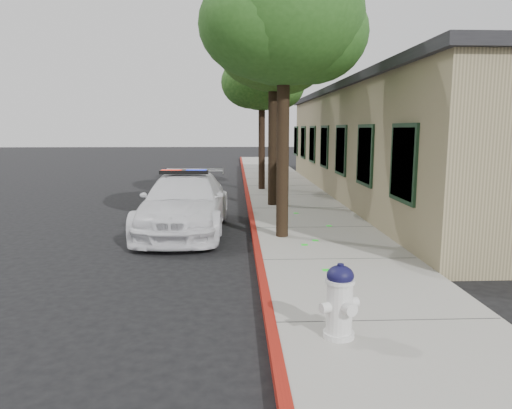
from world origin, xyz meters
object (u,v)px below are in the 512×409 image
(clapboard_building, at_px, (421,143))
(street_tree_near, at_px, (284,23))
(street_tree_mid, at_px, (273,50))
(police_car, at_px, (185,203))
(fire_hydrant, at_px, (340,301))
(street_tree_far, at_px, (262,81))

(clapboard_building, xyz_separation_m, street_tree_near, (-5.98, -6.99, 2.86))
(street_tree_mid, bearing_deg, clapboard_building, 21.21)
(police_car, height_order, fire_hydrant, police_car)
(street_tree_mid, bearing_deg, police_car, -127.38)
(police_car, xyz_separation_m, street_tree_near, (2.44, -1.36, 4.24))
(clapboard_building, distance_m, street_tree_far, 6.71)
(police_car, relative_size, fire_hydrant, 5.63)
(fire_hydrant, height_order, street_tree_near, street_tree_near)
(street_tree_mid, xyz_separation_m, street_tree_far, (-0.12, 4.09, -0.58))
(street_tree_near, height_order, street_tree_mid, street_tree_mid)
(street_tree_mid, bearing_deg, street_tree_far, 91.62)
(clapboard_building, bearing_deg, street_tree_far, 163.05)
(police_car, height_order, street_tree_far, street_tree_far)
(street_tree_far, bearing_deg, fire_hydrant, -89.44)
(fire_hydrant, xyz_separation_m, street_tree_near, (-0.15, 5.48, 4.37))
(fire_hydrant, relative_size, street_tree_far, 0.16)
(clapboard_building, xyz_separation_m, street_tree_far, (-5.97, 1.82, 2.46))
(street_tree_mid, height_order, street_tree_far, street_tree_mid)
(street_tree_mid, relative_size, street_tree_far, 1.13)
(street_tree_near, bearing_deg, police_car, 150.84)
(fire_hydrant, height_order, street_tree_mid, street_tree_mid)
(fire_hydrant, relative_size, street_tree_near, 0.14)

